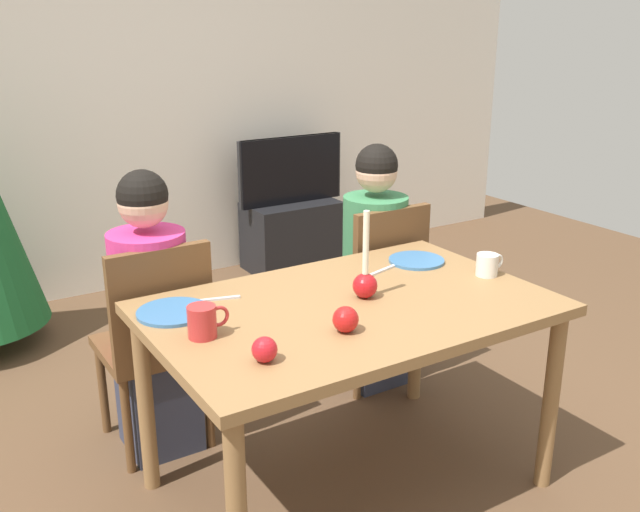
% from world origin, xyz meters
% --- Properties ---
extents(ground_plane, '(7.68, 7.68, 0.00)m').
position_xyz_m(ground_plane, '(0.00, 0.00, 0.00)').
color(ground_plane, brown).
extents(back_wall, '(6.40, 0.10, 2.60)m').
position_xyz_m(back_wall, '(0.00, 2.60, 1.30)').
color(back_wall, silver).
rests_on(back_wall, ground).
extents(dining_table, '(1.40, 0.90, 0.75)m').
position_xyz_m(dining_table, '(0.00, 0.00, 0.67)').
color(dining_table, olive).
rests_on(dining_table, ground).
extents(chair_left, '(0.40, 0.40, 0.90)m').
position_xyz_m(chair_left, '(-0.51, 0.61, 0.51)').
color(chair_left, brown).
rests_on(chair_left, ground).
extents(chair_right, '(0.40, 0.40, 0.90)m').
position_xyz_m(chair_right, '(0.57, 0.61, 0.51)').
color(chair_right, brown).
rests_on(chair_right, ground).
extents(person_left_child, '(0.30, 0.30, 1.17)m').
position_xyz_m(person_left_child, '(-0.51, 0.64, 0.57)').
color(person_left_child, '#33384C').
rests_on(person_left_child, ground).
extents(person_right_child, '(0.30, 0.30, 1.17)m').
position_xyz_m(person_right_child, '(0.57, 0.64, 0.57)').
color(person_right_child, '#33384C').
rests_on(person_right_child, ground).
extents(tv_stand, '(0.64, 0.40, 0.48)m').
position_xyz_m(tv_stand, '(1.07, 2.30, 0.24)').
color(tv_stand, black).
rests_on(tv_stand, ground).
extents(tv, '(0.79, 0.05, 0.46)m').
position_xyz_m(tv, '(1.07, 2.30, 0.71)').
color(tv, black).
rests_on(tv, tv_stand).
extents(candle_centerpiece, '(0.09, 0.09, 0.32)m').
position_xyz_m(candle_centerpiece, '(0.08, 0.02, 0.82)').
color(candle_centerpiece, red).
rests_on(candle_centerpiece, dining_table).
extents(plate_left, '(0.25, 0.25, 0.01)m').
position_xyz_m(plate_left, '(-0.56, 0.24, 0.76)').
color(plate_left, teal).
rests_on(plate_left, dining_table).
extents(plate_right, '(0.23, 0.23, 0.01)m').
position_xyz_m(plate_right, '(0.49, 0.23, 0.76)').
color(plate_right, teal).
rests_on(plate_right, dining_table).
extents(mug_left, '(0.14, 0.09, 0.10)m').
position_xyz_m(mug_left, '(-0.54, 0.02, 0.80)').
color(mug_left, '#B72D2D').
rests_on(mug_left, dining_table).
extents(mug_right, '(0.13, 0.08, 0.09)m').
position_xyz_m(mug_right, '(0.62, -0.04, 0.79)').
color(mug_right, silver).
rests_on(mug_right, dining_table).
extents(fork_left, '(0.18, 0.06, 0.01)m').
position_xyz_m(fork_left, '(-0.39, 0.28, 0.75)').
color(fork_left, silver).
rests_on(fork_left, dining_table).
extents(fork_right, '(0.18, 0.06, 0.01)m').
position_xyz_m(fork_right, '(0.31, 0.22, 0.75)').
color(fork_right, silver).
rests_on(fork_right, dining_table).
extents(apple_near_candle, '(0.09, 0.09, 0.09)m').
position_xyz_m(apple_near_candle, '(-0.14, -0.19, 0.79)').
color(apple_near_candle, red).
rests_on(apple_near_candle, dining_table).
extents(apple_by_left_plate, '(0.08, 0.08, 0.08)m').
position_xyz_m(apple_by_left_plate, '(-0.46, -0.24, 0.79)').
color(apple_by_left_plate, red).
rests_on(apple_by_left_plate, dining_table).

